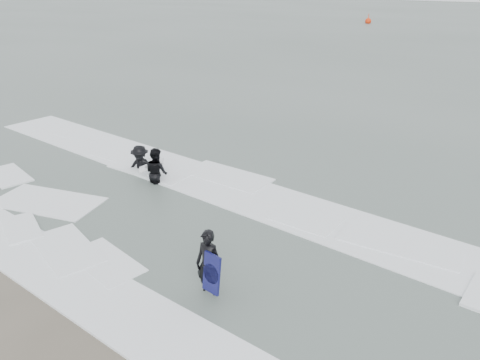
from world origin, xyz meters
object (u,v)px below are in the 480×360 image
Objects in this scene: surfer_breaker at (141,171)px; buoy at (368,21)px; surfer_wading at (157,183)px; surfer_centre at (209,295)px.

buoy reaches higher than surfer_breaker.
surfer_wading is 1.38m from surfer_breaker.
surfer_centre is 7.10m from surfer_wading.
buoy reaches higher than surfer_centre.
surfer_breaker is (-7.33, 4.14, 0.00)m from surfer_centre.
buoy is (-27.61, 69.61, 0.42)m from surfer_centre.
surfer_centre is at bearing -54.09° from surfer_breaker.
surfer_breaker is at bearing -72.79° from buoy.
surfer_centre is at bearing -68.37° from buoy.
surfer_breaker is at bearing 142.38° from surfer_centre.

